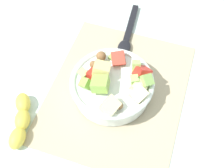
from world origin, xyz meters
TOP-DOWN VIEW (x-y plane):
  - ground_plane at (0.00, 0.00)m, footprint 2.40×2.40m
  - placemat at (0.00, 0.00)m, footprint 0.41×0.34m
  - salad_bowl at (-0.01, 0.01)m, footprint 0.21×0.21m
  - serving_spoon at (0.18, 0.03)m, footprint 0.21×0.04m
  - banana_whole at (-0.15, 0.19)m, footprint 0.15×0.08m

SIDE VIEW (x-z plane):
  - ground_plane at x=0.00m, z-range 0.00..0.00m
  - placemat at x=0.00m, z-range 0.00..0.01m
  - serving_spoon at x=0.18m, z-range 0.00..0.02m
  - banana_whole at x=-0.15m, z-range 0.00..0.04m
  - salad_bowl at x=-0.01m, z-range -0.01..0.09m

